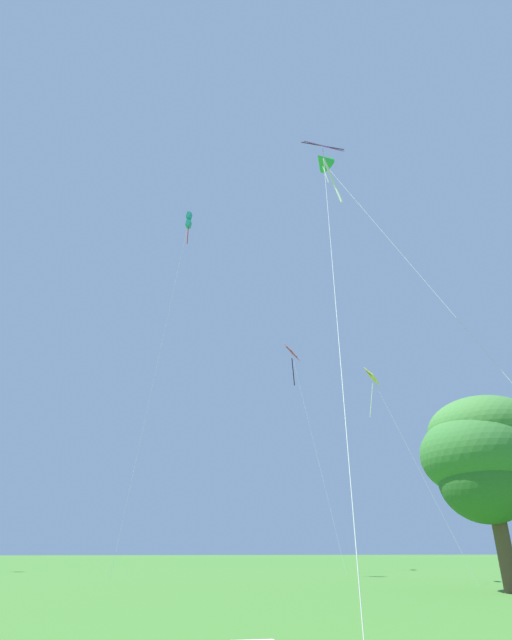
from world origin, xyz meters
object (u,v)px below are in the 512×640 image
Objects in this scene: kite_purple_streamer at (326,159)px; kite_red_high at (293,361)px; kite_yellow_diamond at (374,387)px; kite_teal_box at (188,223)px; kite_green_small at (323,161)px; tree_right_cluster at (482,453)px.

kite_purple_streamer is 0.69× the size of kite_red_high.
kite_red_high is (-0.51, 17.93, 8.26)m from kite_yellow_diamond.
kite_red_high is (11.77, 10.45, -8.23)m from kite_teal_box.
kite_purple_streamer is 18.62m from kite_yellow_diamond.
kite_yellow_diamond is at bearing -31.37° from kite_teal_box.
kite_teal_box is (-12.28, 7.48, 16.49)m from kite_yellow_diamond.
kite_green_small reaches higher than tree_right_cluster.
kite_purple_streamer is 35.81m from kite_red_high.
kite_green_small is 1.52× the size of kite_yellow_diamond.
kite_teal_box is 3.50× the size of tree_right_cluster.
tree_right_cluster is at bearing -86.12° from kite_red_high.
kite_yellow_diamond is 21.88m from kite_teal_box.
kite_red_high is at bearing 41.59° from kite_teal_box.
kite_teal_box is at bearing -138.41° from kite_red_high.
kite_red_high is at bearing 77.19° from kite_purple_streamer.
kite_red_high reaches higher than kite_yellow_diamond.
tree_right_cluster is (9.58, 8.59, -7.70)m from kite_purple_streamer.
kite_red_high is (6.07, 29.42, 1.18)m from kite_green_small.
kite_teal_box reaches higher than kite_green_small.
kite_green_small is 0.65× the size of kite_teal_box.
kite_green_small is 0.88× the size of kite_red_high.
kite_green_small is 1.27× the size of kite_purple_streamer.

